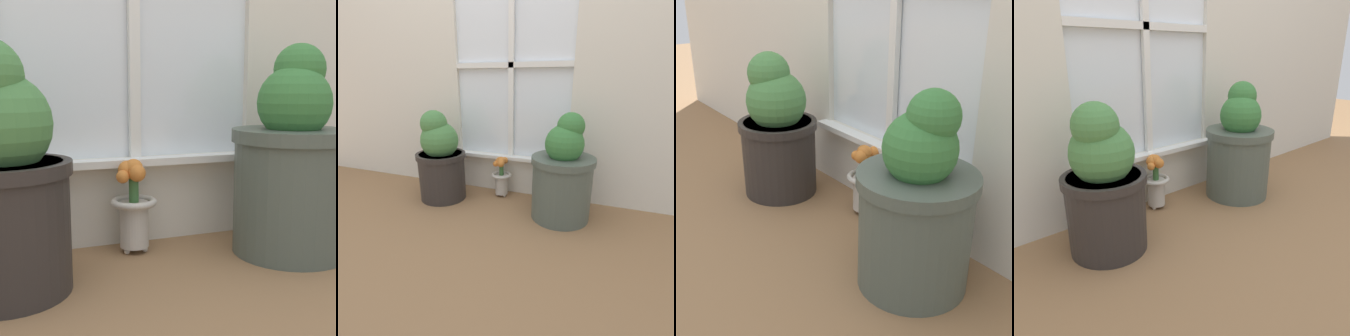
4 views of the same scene
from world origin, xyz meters
TOP-DOWN VIEW (x-y plane):
  - ground_plane at (0.00, 0.00)m, footprint 10.00×10.00m
  - potted_plant_left at (-0.43, 0.26)m, footprint 0.35×0.35m
  - potted_plant_right at (0.43, 0.26)m, footprint 0.38×0.38m
  - flower_vase at (-0.04, 0.44)m, footprint 0.15×0.15m

SIDE VIEW (x-z plane):
  - ground_plane at x=0.00m, z-range 0.00..0.00m
  - flower_vase at x=-0.04m, z-range 0.01..0.31m
  - potted_plant_right at x=0.43m, z-range -0.05..0.61m
  - potted_plant_left at x=-0.43m, z-range -0.03..0.61m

